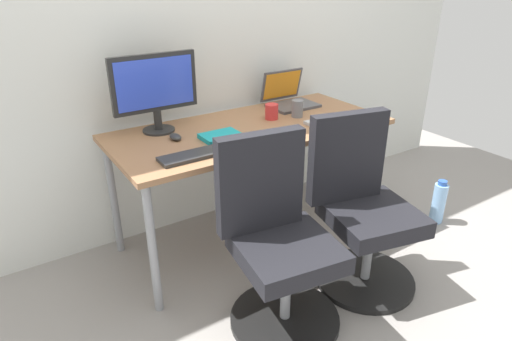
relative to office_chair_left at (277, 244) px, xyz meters
name	(u,v)px	position (x,y,z in m)	size (l,w,h in m)	color
ground_plane	(252,236)	(0.29, 0.67, -0.42)	(5.28, 5.28, 0.00)	gray
back_wall	(212,20)	(0.29, 1.11, 0.88)	(4.40, 0.04, 2.60)	silver
desk	(251,137)	(0.29, 0.67, 0.26)	(1.63, 0.72, 0.75)	#996B47
office_chair_left	(277,244)	(0.00, 0.00, 0.00)	(0.54, 0.54, 0.94)	black
office_chair_right	(362,212)	(0.55, 0.00, 0.00)	(0.54, 0.54, 0.94)	black
water_bottle_on_floor	(439,202)	(1.44, 0.13, -0.28)	(0.09, 0.09, 0.31)	#8CBFF2
desktop_monitor	(155,88)	(-0.19, 0.89, 0.58)	(0.48, 0.18, 0.43)	#262626
open_laptop	(288,97)	(0.73, 0.90, 0.38)	(0.31, 0.27, 0.22)	#4C4C51
keyboard_by_monitor	(193,155)	(-0.20, 0.45, 0.34)	(0.34, 0.12, 0.02)	#2D2D2D
keyboard_by_laptop	(332,120)	(0.74, 0.48, 0.34)	(0.34, 0.12, 0.02)	#B7B7B7
mouse_by_monitor	(175,137)	(-0.17, 0.71, 0.34)	(0.06, 0.10, 0.03)	#2D2D2D
mouse_by_laptop	(253,146)	(0.11, 0.38, 0.34)	(0.06, 0.10, 0.03)	silver
coffee_mug	(272,112)	(0.47, 0.72, 0.37)	(0.08, 0.08, 0.09)	red
pen_cup	(298,109)	(0.62, 0.67, 0.38)	(0.07, 0.07, 0.10)	slate
notebook	(221,136)	(0.04, 0.60, 0.34)	(0.21, 0.15, 0.03)	teal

